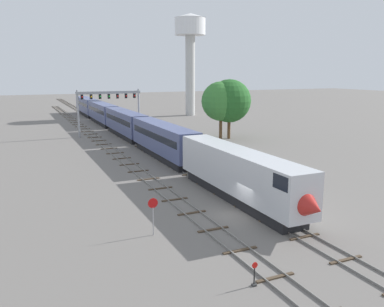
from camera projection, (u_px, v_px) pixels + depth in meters
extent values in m
plane|color=slate|center=(239.00, 215.00, 33.75)|extent=(400.00, 400.00, 0.00)
cube|color=slate|center=(104.00, 126.00, 87.86)|extent=(0.07, 200.00, 0.16)
cube|color=slate|center=(111.00, 126.00, 88.43)|extent=(0.07, 200.00, 0.16)
cube|color=#473828|center=(346.00, 260.00, 25.60)|extent=(2.60, 0.24, 0.10)
cube|color=#473828|center=(305.00, 237.00, 29.18)|extent=(2.60, 0.24, 0.10)
cube|color=#473828|center=(273.00, 219.00, 32.75)|extent=(2.60, 0.24, 0.10)
cube|color=#473828|center=(247.00, 204.00, 36.33)|extent=(2.60, 0.24, 0.10)
cube|color=#473828|center=(226.00, 192.00, 39.90)|extent=(2.60, 0.24, 0.10)
cube|color=#473828|center=(208.00, 182.00, 43.47)|extent=(2.60, 0.24, 0.10)
cube|color=#473828|center=(193.00, 174.00, 47.05)|extent=(2.60, 0.24, 0.10)
cube|color=#473828|center=(180.00, 167.00, 50.62)|extent=(2.60, 0.24, 0.10)
cube|color=#473828|center=(169.00, 161.00, 54.20)|extent=(2.60, 0.24, 0.10)
cube|color=#473828|center=(159.00, 155.00, 57.77)|extent=(2.60, 0.24, 0.10)
cube|color=#473828|center=(150.00, 150.00, 61.35)|extent=(2.60, 0.24, 0.10)
cube|color=#473828|center=(143.00, 146.00, 64.92)|extent=(2.60, 0.24, 0.10)
cube|color=#473828|center=(136.00, 142.00, 68.49)|extent=(2.60, 0.24, 0.10)
cube|color=#473828|center=(129.00, 139.00, 72.07)|extent=(2.60, 0.24, 0.10)
cube|color=#473828|center=(124.00, 135.00, 75.64)|extent=(2.60, 0.24, 0.10)
cube|color=#473828|center=(119.00, 132.00, 79.22)|extent=(2.60, 0.24, 0.10)
cube|color=#473828|center=(114.00, 130.00, 82.79)|extent=(2.60, 0.24, 0.10)
cube|color=#473828|center=(110.00, 127.00, 86.36)|extent=(2.60, 0.24, 0.10)
cube|color=#473828|center=(106.00, 125.00, 89.94)|extent=(2.60, 0.24, 0.10)
cube|color=#473828|center=(102.00, 123.00, 93.51)|extent=(2.60, 0.24, 0.10)
cube|color=#473828|center=(99.00, 121.00, 97.09)|extent=(2.60, 0.24, 0.10)
cube|color=#473828|center=(96.00, 120.00, 100.66)|extent=(2.60, 0.24, 0.10)
cube|color=#473828|center=(93.00, 118.00, 104.24)|extent=(2.60, 0.24, 0.10)
cube|color=#473828|center=(90.00, 116.00, 107.81)|extent=(2.60, 0.24, 0.10)
cube|color=#473828|center=(87.00, 115.00, 111.38)|extent=(2.60, 0.24, 0.10)
cube|color=#473828|center=(85.00, 114.00, 114.96)|extent=(2.60, 0.24, 0.10)
cube|color=#473828|center=(83.00, 112.00, 118.53)|extent=(2.60, 0.24, 0.10)
cube|color=#473828|center=(81.00, 111.00, 122.11)|extent=(2.60, 0.24, 0.10)
cube|color=#473828|center=(79.00, 110.00, 125.68)|extent=(2.60, 0.24, 0.10)
cube|color=#473828|center=(77.00, 109.00, 129.26)|extent=(2.60, 0.24, 0.10)
cube|color=#473828|center=(75.00, 108.00, 132.83)|extent=(2.60, 0.24, 0.10)
cube|color=#473828|center=(73.00, 107.00, 136.40)|extent=(2.60, 0.24, 0.10)
cube|color=#473828|center=(72.00, 106.00, 139.98)|extent=(2.60, 0.24, 0.10)
cube|color=#473828|center=(70.00, 105.00, 143.55)|extent=(2.60, 0.24, 0.10)
cube|color=#473828|center=(69.00, 104.00, 147.13)|extent=(2.60, 0.24, 0.10)
cube|color=#473828|center=(67.00, 104.00, 150.70)|extent=(2.60, 0.24, 0.10)
cube|color=#473828|center=(66.00, 103.00, 154.28)|extent=(2.60, 0.24, 0.10)
cube|color=#473828|center=(65.00, 102.00, 157.85)|extent=(2.60, 0.24, 0.10)
cube|color=#473828|center=(63.00, 102.00, 161.42)|extent=(2.60, 0.24, 0.10)
cube|color=#473828|center=(62.00, 101.00, 165.00)|extent=(2.60, 0.24, 0.10)
cube|color=#473828|center=(61.00, 100.00, 168.57)|extent=(2.60, 0.24, 0.10)
cube|color=#473828|center=(60.00, 100.00, 172.15)|extent=(2.60, 0.24, 0.10)
cube|color=#473828|center=(59.00, 99.00, 175.72)|extent=(2.60, 0.24, 0.10)
cube|color=slate|center=(97.00, 143.00, 67.78)|extent=(0.07, 160.00, 0.16)
cube|color=slate|center=(105.00, 142.00, 68.36)|extent=(0.07, 160.00, 0.16)
cube|color=#473828|center=(275.00, 278.00, 23.40)|extent=(2.60, 0.24, 0.10)
cube|color=#473828|center=(240.00, 250.00, 26.97)|extent=(2.60, 0.24, 0.10)
cube|color=#473828|center=(213.00, 229.00, 30.55)|extent=(2.60, 0.24, 0.10)
cube|color=#473828|center=(192.00, 213.00, 34.12)|extent=(2.60, 0.24, 0.10)
cube|color=#473828|center=(175.00, 199.00, 37.69)|extent=(2.60, 0.24, 0.10)
cube|color=#473828|center=(160.00, 188.00, 41.27)|extent=(2.60, 0.24, 0.10)
cube|color=#473828|center=(148.00, 179.00, 44.84)|extent=(2.60, 0.24, 0.10)
cube|color=#473828|center=(138.00, 171.00, 48.42)|extent=(2.60, 0.24, 0.10)
cube|color=#473828|center=(129.00, 164.00, 51.99)|extent=(2.60, 0.24, 0.10)
cube|color=#473828|center=(122.00, 158.00, 55.57)|extent=(2.60, 0.24, 0.10)
cube|color=#473828|center=(115.00, 153.00, 59.14)|extent=(2.60, 0.24, 0.10)
cube|color=#473828|center=(109.00, 148.00, 62.71)|extent=(2.60, 0.24, 0.10)
cube|color=#473828|center=(104.00, 144.00, 66.29)|extent=(2.60, 0.24, 0.10)
cube|color=#473828|center=(99.00, 141.00, 69.86)|extent=(2.60, 0.24, 0.10)
cube|color=#473828|center=(95.00, 137.00, 73.44)|extent=(2.60, 0.24, 0.10)
cube|color=#473828|center=(91.00, 134.00, 77.01)|extent=(2.60, 0.24, 0.10)
cube|color=#473828|center=(87.00, 131.00, 80.59)|extent=(2.60, 0.24, 0.10)
cube|color=#473828|center=(84.00, 129.00, 84.16)|extent=(2.60, 0.24, 0.10)
cube|color=#473828|center=(81.00, 127.00, 87.73)|extent=(2.60, 0.24, 0.10)
cube|color=#473828|center=(78.00, 124.00, 91.31)|extent=(2.60, 0.24, 0.10)
cube|color=#473828|center=(76.00, 122.00, 94.88)|extent=(2.60, 0.24, 0.10)
cube|color=#473828|center=(73.00, 121.00, 98.46)|extent=(2.60, 0.24, 0.10)
cube|color=#473828|center=(71.00, 119.00, 102.03)|extent=(2.60, 0.24, 0.10)
cube|color=#473828|center=(69.00, 117.00, 105.60)|extent=(2.60, 0.24, 0.10)
cube|color=#473828|center=(67.00, 116.00, 109.18)|extent=(2.60, 0.24, 0.10)
cube|color=#473828|center=(65.00, 114.00, 112.75)|extent=(2.60, 0.24, 0.10)
cube|color=#473828|center=(63.00, 113.00, 116.33)|extent=(2.60, 0.24, 0.10)
cube|color=#473828|center=(62.00, 112.00, 119.90)|extent=(2.60, 0.24, 0.10)
cube|color=#473828|center=(60.00, 111.00, 123.48)|extent=(2.60, 0.24, 0.10)
cube|color=#473828|center=(59.00, 110.00, 127.05)|extent=(2.60, 0.24, 0.10)
cube|color=#473828|center=(58.00, 109.00, 130.62)|extent=(2.60, 0.24, 0.10)
cube|color=#473828|center=(56.00, 108.00, 134.20)|extent=(2.60, 0.24, 0.10)
cube|color=#473828|center=(55.00, 107.00, 137.77)|extent=(2.60, 0.24, 0.10)
cube|color=silver|center=(238.00, 170.00, 37.30)|extent=(3.00, 19.47, 3.80)
cone|color=#B2231E|center=(308.00, 206.00, 28.50)|extent=(2.88, 2.60, 2.88)
cube|color=black|center=(297.00, 180.00, 29.44)|extent=(3.04, 1.80, 1.10)
cube|color=black|center=(237.00, 194.00, 37.79)|extent=(2.52, 17.53, 1.00)
cube|color=#4C5684|center=(163.00, 138.00, 55.60)|extent=(3.00, 19.47, 3.80)
cube|color=black|center=(163.00, 135.00, 55.52)|extent=(3.04, 17.92, 0.90)
cube|color=black|center=(163.00, 154.00, 56.08)|extent=(2.52, 17.53, 1.00)
cube|color=#4C5684|center=(125.00, 121.00, 73.89)|extent=(3.00, 19.47, 3.80)
cube|color=black|center=(125.00, 119.00, 73.81)|extent=(3.04, 17.92, 0.90)
cube|color=black|center=(125.00, 134.00, 74.38)|extent=(2.52, 17.53, 1.00)
cube|color=#4C5684|center=(102.00, 111.00, 92.19)|extent=(3.00, 19.47, 3.80)
cube|color=black|center=(102.00, 110.00, 92.11)|extent=(3.04, 17.92, 0.90)
cube|color=black|center=(103.00, 122.00, 92.67)|extent=(2.52, 17.53, 1.00)
cube|color=#4C5684|center=(87.00, 105.00, 110.48)|extent=(3.00, 19.47, 3.80)
cube|color=black|center=(87.00, 103.00, 110.40)|extent=(3.04, 17.92, 0.90)
cube|color=black|center=(87.00, 113.00, 110.97)|extent=(2.52, 17.53, 1.00)
cylinder|color=#999BA0|center=(78.00, 114.00, 72.70)|extent=(0.36, 0.36, 8.72)
cylinder|color=#999BA0|center=(139.00, 111.00, 77.31)|extent=(0.36, 0.36, 8.72)
cube|color=#999BA0|center=(109.00, 93.00, 74.25)|extent=(12.10, 0.36, 0.50)
cube|color=black|center=(82.00, 97.00, 72.46)|extent=(0.44, 0.32, 0.90)
sphere|color=red|center=(82.00, 97.00, 72.29)|extent=(0.28, 0.28, 0.28)
cube|color=black|center=(91.00, 97.00, 73.11)|extent=(0.44, 0.32, 0.90)
sphere|color=yellow|center=(91.00, 97.00, 72.94)|extent=(0.28, 0.28, 0.28)
cube|color=black|center=(100.00, 96.00, 73.77)|extent=(0.44, 0.32, 0.90)
sphere|color=green|center=(100.00, 97.00, 73.60)|extent=(0.28, 0.28, 0.28)
cube|color=black|center=(109.00, 96.00, 74.43)|extent=(0.44, 0.32, 0.90)
sphere|color=green|center=(109.00, 96.00, 74.26)|extent=(0.28, 0.28, 0.28)
cube|color=black|center=(117.00, 96.00, 75.09)|extent=(0.44, 0.32, 0.90)
sphere|color=red|center=(118.00, 96.00, 74.92)|extent=(0.28, 0.28, 0.28)
cube|color=black|center=(126.00, 96.00, 75.75)|extent=(0.44, 0.32, 0.90)
sphere|color=red|center=(126.00, 96.00, 75.58)|extent=(0.28, 0.28, 0.28)
cube|color=black|center=(134.00, 96.00, 76.41)|extent=(0.44, 0.32, 0.90)
sphere|color=red|center=(135.00, 96.00, 76.24)|extent=(0.28, 0.28, 0.28)
cylinder|color=beige|center=(190.00, 76.00, 108.98)|extent=(2.60, 2.60, 21.59)
cylinder|color=white|center=(190.00, 26.00, 106.35)|extent=(8.19, 8.19, 4.43)
cone|color=white|center=(190.00, 15.00, 105.78)|extent=(8.36, 8.36, 1.20)
cylinder|color=black|center=(254.00, 277.00, 22.48)|extent=(0.08, 0.08, 1.10)
cylinder|color=red|center=(255.00, 265.00, 22.31)|extent=(0.36, 0.03, 0.36)
cube|color=#333333|center=(254.00, 285.00, 22.57)|extent=(0.24, 0.24, 0.12)
cylinder|color=gray|center=(153.00, 221.00, 29.40)|extent=(0.08, 0.08, 2.20)
cylinder|color=red|center=(153.00, 203.00, 29.10)|extent=(0.76, 0.03, 0.76)
cylinder|color=brown|center=(221.00, 127.00, 71.64)|extent=(0.56, 0.56, 4.34)
sphere|color=#387A33|center=(221.00, 101.00, 70.71)|extent=(7.00, 7.00, 7.00)
cylinder|color=brown|center=(229.00, 127.00, 72.02)|extent=(0.56, 0.56, 4.11)
sphere|color=#235B23|center=(229.00, 101.00, 71.06)|extent=(7.71, 7.71, 7.71)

